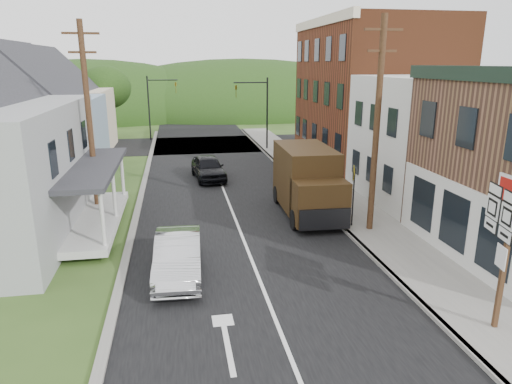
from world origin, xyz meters
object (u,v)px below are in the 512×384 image
silver_sedan (178,256)px  route_sign_cluster (506,240)px  delivery_van (308,182)px  warning_sign (353,187)px  dark_sedan (208,168)px

silver_sedan → route_sign_cluster: (8.47, -4.97, 1.96)m
delivery_van → route_sign_cluster: bearing=-76.7°
route_sign_cluster → warning_sign: size_ratio=1.40×
dark_sedan → delivery_van: size_ratio=0.75×
warning_sign → dark_sedan: bearing=136.0°
silver_sedan → dark_sedan: (2.03, 13.50, 0.02)m
silver_sedan → route_sign_cluster: bearing=-28.0°
dark_sedan → route_sign_cluster: (6.44, -18.47, 1.94)m
route_sign_cluster → warning_sign: (-0.82, 8.40, -0.75)m
silver_sedan → warning_sign: (7.65, 3.42, 1.21)m
dark_sedan → warning_sign: bearing=-67.0°
dark_sedan → warning_sign: 11.60m
warning_sign → silver_sedan: bearing=-139.0°
delivery_van → route_sign_cluster: 10.94m
silver_sedan → route_sign_cluster: 10.01m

